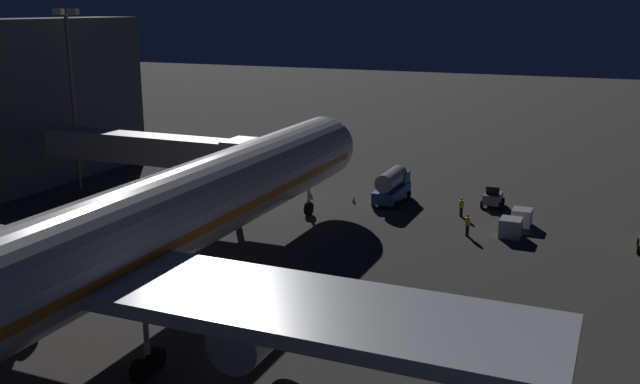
# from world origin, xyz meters

# --- Properties ---
(ground_plane) EXTENTS (320.00, 320.00, 0.00)m
(ground_plane) POSITION_xyz_m (0.00, 0.00, 0.00)
(ground_plane) COLOR #383533
(airliner_at_gate) EXTENTS (48.07, 67.18, 17.48)m
(airliner_at_gate) POSITION_xyz_m (-0.00, 10.45, 5.45)
(airliner_at_gate) COLOR silver
(airliner_at_gate) RESTS_ON ground_plane
(jet_bridge) EXTENTS (22.31, 3.40, 7.08)m
(jet_bridge) POSITION_xyz_m (11.96, -13.02, 5.55)
(jet_bridge) COLOR #9E9E99
(jet_bridge) RESTS_ON ground_plane
(apron_floodlight_mast) EXTENTS (2.90, 0.50, 17.74)m
(apron_floodlight_mast) POSITION_xyz_m (25.50, -16.79, 10.30)
(apron_floodlight_mast) COLOR #59595E
(apron_floodlight_mast) RESTS_ON ground_plane
(baggage_tug_spare) EXTENTS (1.86, 2.38, 1.95)m
(baggage_tug_spare) POSITION_xyz_m (-14.47, -26.04, 0.78)
(baggage_tug_spare) COLOR slate
(baggage_tug_spare) RESTS_ON ground_plane
(fuel_tanker) EXTENTS (2.46, 5.77, 3.15)m
(fuel_tanker) POSITION_xyz_m (-5.42, -24.00, 1.65)
(fuel_tanker) COLOR #234C9E
(fuel_tanker) RESTS_ON ground_plane
(baggage_container_near_belt) EXTENTS (1.67, 1.82, 1.50)m
(baggage_container_near_belt) POSITION_xyz_m (-17.36, -17.58, 0.75)
(baggage_container_near_belt) COLOR #B7BABF
(baggage_container_near_belt) RESTS_ON ground_plane
(baggage_container_mid_row) EXTENTS (1.60, 1.76, 1.44)m
(baggage_container_mid_row) POSITION_xyz_m (-17.77, -20.99, 0.72)
(baggage_container_mid_row) COLOR #B7BABF
(baggage_container_mid_row) RESTS_ON ground_plane
(ground_crew_by_belt_loader) EXTENTS (0.40, 0.40, 1.81)m
(ground_crew_by_belt_loader) POSITION_xyz_m (-14.13, -16.40, 1.00)
(ground_crew_by_belt_loader) COLOR black
(ground_crew_by_belt_loader) RESTS_ON ground_plane
(ground_crew_marshaller_fwd) EXTENTS (0.40, 0.40, 1.73)m
(ground_crew_marshaller_fwd) POSITION_xyz_m (-12.49, -21.68, 0.95)
(ground_crew_marshaller_fwd) COLOR black
(ground_crew_marshaller_fwd) RESTS_ON ground_plane
(traffic_cone_nose_port) EXTENTS (0.36, 0.36, 0.55)m
(traffic_cone_nose_port) POSITION_xyz_m (-2.20, -22.29, 0.28)
(traffic_cone_nose_port) COLOR orange
(traffic_cone_nose_port) RESTS_ON ground_plane
(traffic_cone_nose_starboard) EXTENTS (0.36, 0.36, 0.55)m
(traffic_cone_nose_starboard) POSITION_xyz_m (2.20, -22.29, 0.28)
(traffic_cone_nose_starboard) COLOR orange
(traffic_cone_nose_starboard) RESTS_ON ground_plane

